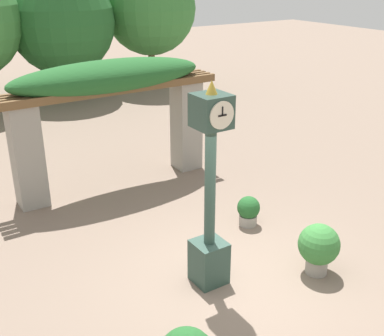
{
  "coord_description": "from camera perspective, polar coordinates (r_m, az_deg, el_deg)",
  "views": [
    {
      "loc": [
        -4.07,
        -5.13,
        4.73
      ],
      "look_at": [
        -0.32,
        0.7,
        1.81
      ],
      "focal_mm": 45.0,
      "sensor_mm": 36.0,
      "label": 1
    }
  ],
  "objects": [
    {
      "name": "ground_plane",
      "position": [
        8.07,
        4.74,
        -13.1
      ],
      "size": [
        60.0,
        60.0,
        0.0
      ],
      "primitive_type": "plane",
      "color": "#7F6B5B"
    },
    {
      "name": "pedestal_clock",
      "position": [
        7.29,
        2.13,
        -4.0
      ],
      "size": [
        0.5,
        0.53,
        3.29
      ],
      "color": "#2D473D",
      "rests_on": "ground"
    },
    {
      "name": "pergola",
      "position": [
        10.75,
        -9.6,
        8.53
      ],
      "size": [
        5.06,
        1.19,
        2.89
      ],
      "color": "gray",
      "rests_on": "ground"
    },
    {
      "name": "potted_plant_near_right",
      "position": [
        9.5,
        6.7,
        -5.0
      ],
      "size": [
        0.45,
        0.45,
        0.6
      ],
      "color": "gray",
      "rests_on": "ground"
    },
    {
      "name": "potted_plant_far_left",
      "position": [
        8.21,
        14.78,
        -8.99
      ],
      "size": [
        0.68,
        0.68,
        0.89
      ],
      "color": "gray",
      "rests_on": "ground"
    }
  ]
}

